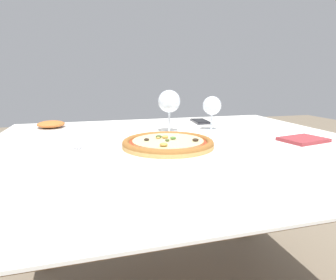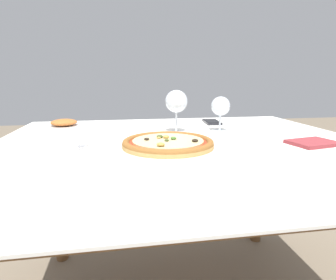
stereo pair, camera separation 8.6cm
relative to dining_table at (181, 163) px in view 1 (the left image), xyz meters
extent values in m
cube|color=brown|center=(0.00, 0.00, 0.05)|extent=(1.20, 1.05, 0.04)
cube|color=white|center=(0.00, 0.00, 0.07)|extent=(1.30, 1.15, 0.01)
cylinder|color=brown|center=(-0.54, 0.46, -0.30)|extent=(0.06, 0.06, 0.67)
cylinder|color=brown|center=(0.54, 0.46, -0.30)|extent=(0.06, 0.06, 0.67)
cylinder|color=white|center=(-0.07, -0.08, 0.08)|extent=(0.30, 0.30, 0.01)
cylinder|color=tan|center=(-0.07, -0.08, 0.09)|extent=(0.28, 0.28, 0.01)
torus|color=#935B28|center=(-0.07, -0.08, 0.10)|extent=(0.28, 0.28, 0.02)
cylinder|color=#BC381E|center=(-0.07, -0.08, 0.10)|extent=(0.24, 0.24, 0.00)
cylinder|color=beige|center=(-0.07, -0.08, 0.10)|extent=(0.22, 0.22, 0.00)
ellipsoid|color=#2D2319|center=(0.01, -0.12, 0.11)|extent=(0.02, 0.02, 0.01)
ellipsoid|color=#BC9342|center=(-0.10, -0.16, 0.11)|extent=(0.02, 0.02, 0.01)
ellipsoid|color=#2D2319|center=(-0.13, -0.07, 0.11)|extent=(0.02, 0.02, 0.01)
ellipsoid|color=#425123|center=(-0.08, -0.10, 0.11)|extent=(0.01, 0.01, 0.01)
ellipsoid|color=#4C7A33|center=(-0.05, -0.07, 0.11)|extent=(0.02, 0.02, 0.01)
ellipsoid|color=#BC9342|center=(-0.09, -0.05, 0.11)|extent=(0.01, 0.01, 0.01)
ellipsoid|color=#BC9342|center=(-0.07, -0.05, 0.11)|extent=(0.02, 0.02, 0.01)
ellipsoid|color=#425123|center=(-0.09, -0.05, 0.11)|extent=(0.02, 0.02, 0.01)
cube|color=silver|center=(-0.36, -0.10, 0.08)|extent=(0.04, 0.11, 0.00)
cube|color=silver|center=(-0.34, -0.04, 0.08)|extent=(0.03, 0.02, 0.00)
cube|color=silver|center=(-0.35, -0.01, 0.08)|extent=(0.01, 0.04, 0.00)
cube|color=silver|center=(-0.34, -0.01, 0.08)|extent=(0.01, 0.04, 0.00)
cube|color=silver|center=(-0.33, -0.01, 0.08)|extent=(0.01, 0.04, 0.00)
cube|color=silver|center=(-0.33, -0.01, 0.08)|extent=(0.01, 0.04, 0.00)
cylinder|color=silver|center=(0.19, 0.18, 0.08)|extent=(0.06, 0.06, 0.00)
cylinder|color=silver|center=(0.19, 0.18, 0.11)|extent=(0.01, 0.01, 0.07)
sphere|color=silver|center=(0.19, 0.18, 0.18)|extent=(0.08, 0.08, 0.08)
cylinder|color=silver|center=(0.01, 0.19, 0.08)|extent=(0.07, 0.07, 0.00)
cylinder|color=silver|center=(0.01, 0.19, 0.12)|extent=(0.01, 0.01, 0.08)
sphere|color=silver|center=(0.01, 0.19, 0.20)|extent=(0.09, 0.09, 0.09)
cube|color=#232328|center=(0.23, 0.39, 0.08)|extent=(0.08, 0.15, 0.01)
cube|color=black|center=(0.23, 0.39, 0.08)|extent=(0.07, 0.13, 0.00)
cylinder|color=white|center=(-0.46, 0.37, 0.08)|extent=(0.19, 0.19, 0.01)
ellipsoid|color=#BC662D|center=(-0.46, 0.37, 0.10)|extent=(0.11, 0.11, 0.03)
cube|color=#933338|center=(0.42, -0.10, 0.08)|extent=(0.17, 0.14, 0.01)
camera|label=1|loc=(-0.29, -0.90, 0.29)|focal=30.00mm
camera|label=2|loc=(-0.21, -0.91, 0.29)|focal=30.00mm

